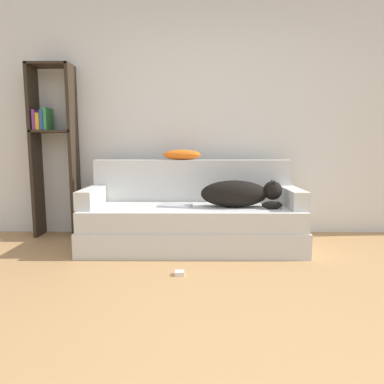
# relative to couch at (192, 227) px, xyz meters

# --- Properties ---
(ground_plane) EXTENTS (20.00, 20.00, 0.00)m
(ground_plane) POSITION_rel_couch_xyz_m (0.22, -1.67, -0.21)
(ground_plane) COLOR tan
(wall_back) EXTENTS (8.14, 0.06, 2.70)m
(wall_back) POSITION_rel_couch_xyz_m (0.22, 0.65, 1.14)
(wall_back) COLOR silver
(wall_back) RESTS_ON ground_plane
(couch) EXTENTS (2.11, 0.80, 0.42)m
(couch) POSITION_rel_couch_xyz_m (0.00, 0.00, 0.00)
(couch) COLOR silver
(couch) RESTS_ON ground_plane
(couch_backrest) EXTENTS (2.07, 0.15, 0.44)m
(couch_backrest) POSITION_rel_couch_xyz_m (-0.00, 0.33, 0.43)
(couch_backrest) COLOR silver
(couch_backrest) RESTS_ON couch
(couch_arm_left) EXTENTS (0.15, 0.61, 0.17)m
(couch_arm_left) POSITION_rel_couch_xyz_m (-0.98, -0.01, 0.30)
(couch_arm_left) COLOR silver
(couch_arm_left) RESTS_ON couch
(couch_arm_right) EXTENTS (0.15, 0.61, 0.17)m
(couch_arm_right) POSITION_rel_couch_xyz_m (0.98, -0.01, 0.30)
(couch_arm_right) COLOR silver
(couch_arm_right) RESTS_ON couch
(dog) EXTENTS (0.78, 0.27, 0.27)m
(dog) POSITION_rel_couch_xyz_m (0.46, -0.06, 0.35)
(dog) COLOR black
(dog) RESTS_ON couch
(laptop) EXTENTS (0.35, 0.25, 0.02)m
(laptop) POSITION_rel_couch_xyz_m (-0.16, -0.02, 0.22)
(laptop) COLOR #B7B7BC
(laptop) RESTS_ON couch
(throw_pillow) EXTENTS (0.40, 0.15, 0.11)m
(throw_pillow) POSITION_rel_couch_xyz_m (-0.11, 0.35, 0.70)
(throw_pillow) COLOR orange
(throw_pillow) RESTS_ON couch_backrest
(bookshelf) EXTENTS (0.46, 0.26, 1.87)m
(bookshelf) POSITION_rel_couch_xyz_m (-1.53, 0.47, 0.84)
(bookshelf) COLOR #2D2319
(bookshelf) RESTS_ON ground_plane
(power_adapter) EXTENTS (0.07, 0.07, 0.03)m
(power_adapter) POSITION_rel_couch_xyz_m (-0.09, -0.74, -0.19)
(power_adapter) COLOR silver
(power_adapter) RESTS_ON ground_plane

